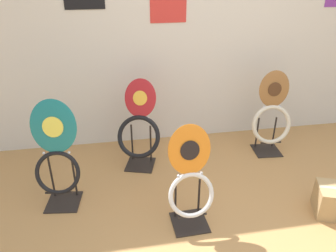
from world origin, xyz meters
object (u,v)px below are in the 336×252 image
Objects in this scene: toilet_seat_display_orange_sun at (190,182)px; toilet_seat_display_crimson_swirl at (139,130)px; toilet_seat_display_woodgrain at (272,117)px; toilet_seat_display_teal_sax at (56,155)px.

toilet_seat_display_orange_sun is 0.95m from toilet_seat_display_crimson_swirl.
toilet_seat_display_crimson_swirl is (-1.40, -0.02, -0.02)m from toilet_seat_display_woodgrain.
toilet_seat_display_crimson_swirl is (-0.30, 0.90, -0.00)m from toilet_seat_display_orange_sun.
toilet_seat_display_woodgrain reaches higher than toilet_seat_display_orange_sun.
toilet_seat_display_crimson_swirl is at bearing 108.67° from toilet_seat_display_orange_sun.
toilet_seat_display_woodgrain is 0.97× the size of toilet_seat_display_teal_sax.
toilet_seat_display_teal_sax is at bearing 156.84° from toilet_seat_display_orange_sun.
toilet_seat_display_crimson_swirl reaches higher than toilet_seat_display_orange_sun.
toilet_seat_display_orange_sun is at bearing -140.05° from toilet_seat_display_woodgrain.
toilet_seat_display_teal_sax is (-2.12, -0.48, 0.06)m from toilet_seat_display_woodgrain.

